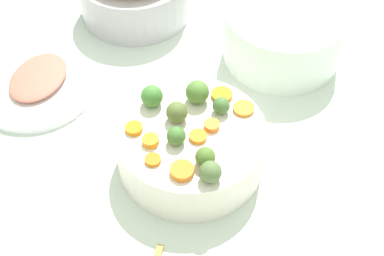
{
  "coord_description": "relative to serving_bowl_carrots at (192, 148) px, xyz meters",
  "views": [
    {
      "loc": [
        -0.54,
        0.3,
        0.81
      ],
      "look_at": [
        -0.0,
        0.02,
        0.12
      ],
      "focal_mm": 51.64,
      "sensor_mm": 36.0,
      "label": 1
    }
  ],
  "objects": [
    {
      "name": "brussels_sprout_2",
      "position": [
        0.06,
        -0.04,
        0.06
      ],
      "size": [
        0.04,
        0.04,
        0.04
      ],
      "primitive_type": "sphere",
      "color": "#548034",
      "rests_on": "serving_bowl_carrots"
    },
    {
      "name": "brussels_sprout_1",
      "position": [
        0.04,
        0.01,
        0.06
      ],
      "size": [
        0.04,
        0.04,
        0.04
      ],
      "primitive_type": "sphere",
      "color": "#5C6C34",
      "rests_on": "serving_bowl_carrots"
    },
    {
      "name": "carrot_slice_1",
      "position": [
        -0.07,
        0.05,
        0.05
      ],
      "size": [
        0.05,
        0.05,
        0.01
      ],
      "primitive_type": "cylinder",
      "rotation": [
        0.0,
        0.0,
        2.26
      ],
      "color": "orange",
      "rests_on": "serving_bowl_carrots"
    },
    {
      "name": "carrot_slice_3",
      "position": [
        0.01,
        0.07,
        0.05
      ],
      "size": [
        0.04,
        0.04,
        0.01
      ],
      "primitive_type": "cylinder",
      "rotation": [
        0.0,
        0.0,
        5.78
      ],
      "color": "orange",
      "rests_on": "serving_bowl_carrots"
    },
    {
      "name": "brussels_sprout_4",
      "position": [
        0.02,
        -0.07,
        0.06
      ],
      "size": [
        0.03,
        0.03,
        0.03
      ],
      "primitive_type": "sphere",
      "color": "#467136",
      "rests_on": "serving_bowl_carrots"
    },
    {
      "name": "carrot_slice_4",
      "position": [
        0.05,
        -0.09,
        0.05
      ],
      "size": [
        0.05,
        0.05,
        0.01
      ],
      "primitive_type": "cylinder",
      "rotation": [
        0.0,
        0.0,
        4.07
      ],
      "color": "orange",
      "rests_on": "serving_bowl_carrots"
    },
    {
      "name": "ham_slice_main",
      "position": [
        0.32,
        0.18,
        -0.02
      ],
      "size": [
        0.18,
        0.18,
        0.02
      ],
      "primitive_type": "ellipsoid",
      "rotation": [
        0.0,
        0.0,
        2.39
      ],
      "color": "#D36E5A",
      "rests_on": "ham_plate"
    },
    {
      "name": "tabletop",
      "position": [
        0.0,
        -0.02,
        -0.05
      ],
      "size": [
        2.4,
        2.4,
        0.02
      ],
      "primitive_type": "cube",
      "color": "silver",
      "rests_on": "ground"
    },
    {
      "name": "carrot_slice_0",
      "position": [
        0.05,
        0.09,
        0.05
      ],
      "size": [
        0.04,
        0.04,
        0.01
      ],
      "primitive_type": "cylinder",
      "rotation": [
        0.0,
        0.0,
        2.06
      ],
      "color": "orange",
      "rests_on": "serving_bowl_carrots"
    },
    {
      "name": "casserole_dish",
      "position": [
        0.17,
        -0.3,
        0.01
      ],
      "size": [
        0.25,
        0.25,
        0.12
      ],
      "primitive_type": "cylinder",
      "color": "white",
      "rests_on": "tabletop"
    },
    {
      "name": "serving_bowl_carrots",
      "position": [
        0.0,
        0.0,
        0.0
      ],
      "size": [
        0.26,
        0.26,
        0.09
      ],
      "primitive_type": "cylinder",
      "color": "white",
      "rests_on": "tabletop"
    },
    {
      "name": "carrot_slice_5",
      "position": [
        0.0,
        -0.1,
        0.05
      ],
      "size": [
        0.04,
        0.04,
        0.01
      ],
      "primitive_type": "cylinder",
      "rotation": [
        0.0,
        0.0,
        3.27
      ],
      "color": "orange",
      "rests_on": "serving_bowl_carrots"
    },
    {
      "name": "brussels_sprout_3",
      "position": [
        -0.1,
        0.02,
        0.06
      ],
      "size": [
        0.04,
        0.04,
        0.04
      ],
      "primitive_type": "sphere",
      "color": "#59723F",
      "rests_on": "serving_bowl_carrots"
    },
    {
      "name": "brussels_sprout_5",
      "position": [
        0.09,
        0.03,
        0.06
      ],
      "size": [
        0.04,
        0.04,
        0.04
      ],
      "primitive_type": "sphere",
      "color": "#468135",
      "rests_on": "serving_bowl_carrots"
    },
    {
      "name": "ham_plate",
      "position": [
        0.31,
        0.2,
        -0.04
      ],
      "size": [
        0.24,
        0.24,
        0.01
      ],
      "primitive_type": "cylinder",
      "color": "white",
      "rests_on": "tabletop"
    },
    {
      "name": "carrot_slice_6",
      "position": [
        -0.03,
        0.08,
        0.05
      ],
      "size": [
        0.03,
        0.03,
        0.01
      ],
      "primitive_type": "cylinder",
      "rotation": [
        0.0,
        0.0,
        4.37
      ],
      "color": "orange",
      "rests_on": "serving_bowl_carrots"
    },
    {
      "name": "brussels_sprout_0",
      "position": [
        -0.01,
        0.03,
        0.06
      ],
      "size": [
        0.03,
        0.03,
        0.03
      ],
      "primitive_type": "sphere",
      "color": "#467532",
      "rests_on": "serving_bowl_carrots"
    },
    {
      "name": "carrot_slice_7",
      "position": [
        -0.01,
        -0.03,
        0.05
      ],
      "size": [
        0.03,
        0.03,
        0.01
      ],
      "primitive_type": "cylinder",
      "rotation": [
        0.0,
        0.0,
        3.22
      ],
      "color": "orange",
      "rests_on": "serving_bowl_carrots"
    },
    {
      "name": "carrot_slice_2",
      "position": [
        -0.02,
        -0.0,
        0.05
      ],
      "size": [
        0.04,
        0.04,
        0.01
      ],
      "primitive_type": "cylinder",
      "rotation": [
        0.0,
        0.0,
        2.7
      ],
      "color": "orange",
      "rests_on": "serving_bowl_carrots"
    },
    {
      "name": "brussels_sprout_6",
      "position": [
        -0.07,
        0.01,
        0.06
      ],
      "size": [
        0.03,
        0.03,
        0.03
      ],
      "primitive_type": "sphere",
      "color": "#50742C",
      "rests_on": "serving_bowl_carrots"
    }
  ]
}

